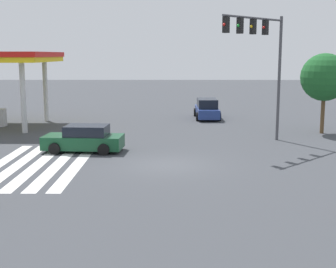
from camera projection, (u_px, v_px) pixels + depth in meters
ground_plane at (168, 165)px, 22.45m from camera, size 153.57×153.57×0.00m
crosswalk_markings at (38, 165)px, 22.48m from camera, size 9.43×4.40×0.01m
traffic_signal_mast at (261, 48)px, 26.75m from camera, size 4.07×4.07×7.49m
car_0 at (84, 139)px, 25.53m from camera, size 2.33×4.40×1.45m
car_1 at (207, 109)px, 38.67m from camera, size 4.72×2.01×1.65m
tree_corner_c at (325, 77)px, 30.91m from camera, size 3.16×3.16×5.34m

